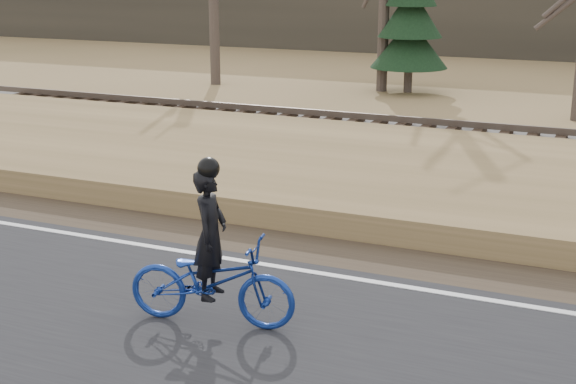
% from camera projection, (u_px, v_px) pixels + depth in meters
% --- Properties ---
extents(cyclist, '(2.14, 1.05, 2.06)m').
position_uv_depth(cyclist, '(211.00, 272.00, 9.51)').
color(cyclist, navy).
rests_on(cyclist, road).
extents(conifer, '(2.60, 2.60, 5.50)m').
position_uv_depth(conifer, '(411.00, 14.00, 26.55)').
color(conifer, '#4B3F37').
rests_on(conifer, ground).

